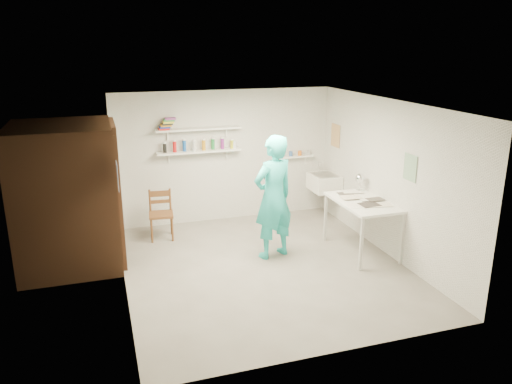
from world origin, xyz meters
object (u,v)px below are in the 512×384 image
object	(u,v)px
wall_clock	(273,173)
man	(273,197)
desk_lamp	(360,178)
work_table	(362,227)
belfast_sink	(324,182)
wooden_chair	(161,215)

from	to	relation	value
wall_clock	man	bearing A→B (deg)	-126.39
desk_lamp	work_table	bearing A→B (deg)	-112.42
man	wall_clock	xyz separation A→B (m)	(0.07, 0.21, 0.32)
man	work_table	xyz separation A→B (m)	(1.38, -0.28, -0.53)
work_table	desk_lamp	world-z (taller)	desk_lamp
man	desk_lamp	size ratio (longest dim) A/B	12.02
belfast_sink	man	distance (m)	2.02
man	wall_clock	world-z (taller)	man
belfast_sink	wall_clock	xyz separation A→B (m)	(-1.42, -1.14, 0.57)
wooden_chair	desk_lamp	bearing A→B (deg)	-12.47
wooden_chair	desk_lamp	xyz separation A→B (m)	(3.14, -1.02, 0.64)
wall_clock	wooden_chair	size ratio (longest dim) A/B	0.40
wooden_chair	work_table	bearing A→B (deg)	-22.02
belfast_sink	desk_lamp	size ratio (longest dim) A/B	3.77
work_table	belfast_sink	bearing A→B (deg)	86.14
desk_lamp	belfast_sink	bearing A→B (deg)	95.09
belfast_sink	wooden_chair	distance (m)	3.05
belfast_sink	wooden_chair	world-z (taller)	wooden_chair
belfast_sink	work_table	size ratio (longest dim) A/B	0.47
belfast_sink	desk_lamp	bearing A→B (deg)	-84.91
desk_lamp	wooden_chair	bearing A→B (deg)	161.92
man	desk_lamp	world-z (taller)	man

